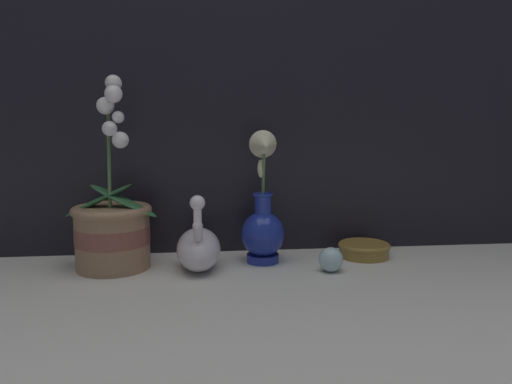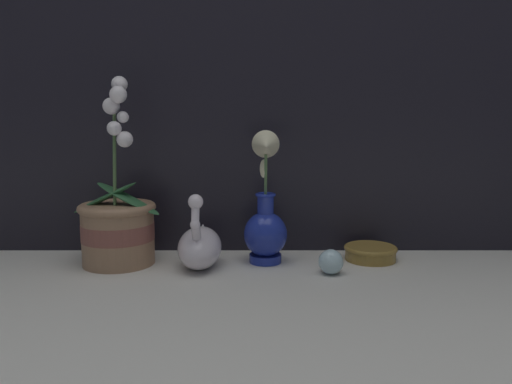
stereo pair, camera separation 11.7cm
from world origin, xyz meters
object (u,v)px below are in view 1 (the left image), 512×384
Objects in this scene: amber_dish at (364,249)px; swan_figurine at (199,247)px; blue_vase at (263,218)px; orchid_potted_plant at (112,228)px; glass_sphere at (331,260)px.

swan_figurine is at bearing -171.82° from amber_dish.
blue_vase reaches higher than swan_figurine.
orchid_potted_plant is 2.32× the size of swan_figurine.
orchid_potted_plant is 0.52m from glass_sphere.
orchid_potted_plant is 0.63m from amber_dish.
blue_vase is at bearing -174.40° from amber_dish.
swan_figurine reaches higher than glass_sphere.
swan_figurine is 0.31m from glass_sphere.
blue_vase is at bearing 149.17° from glass_sphere.
amber_dish is (0.26, 0.03, -0.09)m from blue_vase.
swan_figurine is 0.43m from amber_dish.
blue_vase reaches higher than amber_dish.
swan_figurine reaches higher than amber_dish.
glass_sphere is 0.43× the size of amber_dish.
blue_vase is at bearing 12.46° from swan_figurine.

